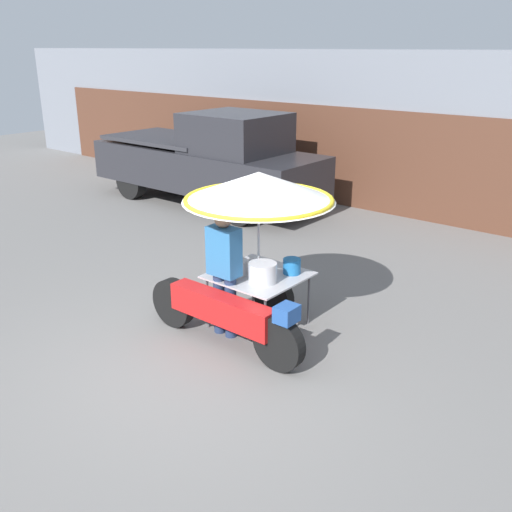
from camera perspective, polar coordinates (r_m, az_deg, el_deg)
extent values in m
plane|color=slate|center=(6.31, -6.08, -11.11)|extent=(36.00, 36.00, 0.00)
cube|color=gray|center=(12.35, 20.90, 11.21)|extent=(28.00, 2.00, 3.21)
cube|color=#563323|center=(11.48, 18.83, 8.00)|extent=(23.80, 0.06, 2.08)
cylinder|color=black|center=(6.12, 2.29, -8.74)|extent=(0.61, 0.14, 0.61)
cylinder|color=black|center=(7.10, -8.24, -4.64)|extent=(0.61, 0.14, 0.61)
cube|color=red|center=(6.51, -3.42, -5.31)|extent=(1.43, 0.24, 0.32)
cube|color=#234C93|center=(5.89, 3.09, -5.79)|extent=(0.20, 0.24, 0.18)
cylinder|color=black|center=(7.26, 1.79, -4.12)|extent=(0.55, 0.14, 0.55)
cylinder|color=#515156|center=(6.46, 0.92, -6.80)|extent=(0.03, 0.03, 0.66)
cylinder|color=#515156|center=(7.10, 5.29, -4.30)|extent=(0.03, 0.03, 0.66)
cylinder|color=#515156|center=(6.99, -4.85, -4.67)|extent=(0.03, 0.03, 0.66)
cylinder|color=#515156|center=(7.59, -0.30, -2.54)|extent=(0.03, 0.03, 0.66)
cube|color=#B2B2B7|center=(6.88, 0.26, -1.92)|extent=(1.05, 1.02, 0.02)
cylinder|color=#B2B2B7|center=(6.72, 0.27, 1.77)|extent=(0.03, 0.03, 0.91)
cone|color=white|center=(6.55, 0.28, 6.96)|extent=(1.78, 1.78, 0.34)
torus|color=yellow|center=(6.58, 0.28, 5.70)|extent=(1.74, 1.74, 0.05)
cylinder|color=#B7B7BC|center=(6.86, -2.21, -1.13)|extent=(0.33, 0.33, 0.17)
cylinder|color=silver|center=(6.62, 0.67, -1.67)|extent=(0.33, 0.33, 0.23)
cylinder|color=#1E6BB2|center=(6.89, 3.61, -1.02)|extent=(0.21, 0.21, 0.18)
cylinder|color=navy|center=(6.86, -3.68, -4.68)|extent=(0.14, 0.14, 0.77)
cylinder|color=navy|center=(6.75, -2.55, -5.09)|extent=(0.14, 0.14, 0.77)
cube|color=teal|center=(6.54, -3.23, 0.46)|extent=(0.38, 0.22, 0.58)
sphere|color=#A87A5B|center=(6.42, -3.30, 3.76)|extent=(0.21, 0.21, 0.21)
cylinder|color=black|center=(11.00, -1.64, 5.06)|extent=(0.77, 0.24, 0.77)
cylinder|color=black|center=(12.16, 3.10, 6.52)|extent=(0.77, 0.24, 0.77)
cylinder|color=black|center=(13.30, -12.39, 7.27)|extent=(0.77, 0.24, 0.77)
cylinder|color=black|center=(14.27, -7.59, 8.43)|extent=(0.77, 0.24, 0.77)
cube|color=#28282D|center=(12.53, -5.04, 8.83)|extent=(5.42, 1.80, 0.83)
cube|color=#28282D|center=(11.81, -2.07, 12.20)|extent=(1.84, 1.65, 0.79)
cube|color=#2D2D33|center=(13.21, -8.57, 11.56)|extent=(2.82, 1.73, 0.08)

